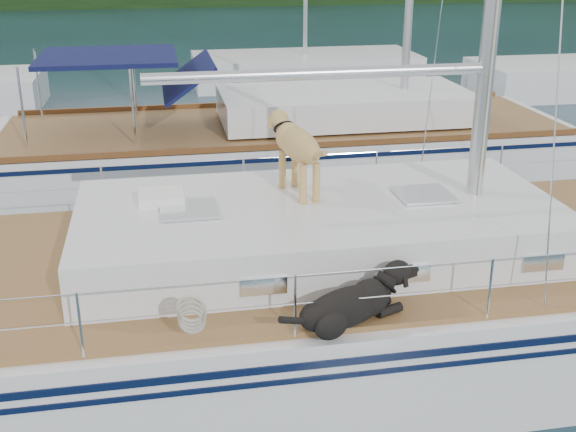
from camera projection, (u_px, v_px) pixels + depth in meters
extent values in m
plane|color=black|center=(249.00, 354.00, 8.35)|extent=(120.00, 120.00, 0.00)
cube|color=silver|center=(248.00, 316.00, 8.17)|extent=(12.00, 3.80, 1.40)
cube|color=brown|center=(247.00, 257.00, 7.90)|extent=(11.52, 3.50, 0.06)
cube|color=silver|center=(318.00, 226.00, 7.93)|extent=(5.20, 2.50, 0.55)
cylinder|color=silver|center=(321.00, 74.00, 7.32)|extent=(3.60, 0.12, 0.12)
cylinder|color=silver|center=(272.00, 278.00, 6.09)|extent=(10.56, 0.01, 0.01)
cylinder|color=silver|center=(228.00, 160.00, 9.29)|extent=(10.56, 0.01, 0.01)
cube|color=#1E2DBE|center=(214.00, 209.00, 9.12)|extent=(0.81, 0.64, 0.06)
cube|color=white|center=(161.00, 198.00, 7.79)|extent=(0.50, 0.41, 0.12)
torus|color=#BFB298|center=(191.00, 309.00, 5.99)|extent=(0.34, 0.17, 0.33)
cube|color=silver|center=(284.00, 157.00, 14.18)|extent=(11.00, 3.50, 1.30)
cube|color=brown|center=(284.00, 125.00, 13.95)|extent=(10.56, 3.29, 0.06)
cube|color=silver|center=(344.00, 105.00, 14.02)|extent=(4.80, 2.30, 0.55)
cube|color=#111548|center=(108.00, 57.00, 12.89)|extent=(2.40, 2.30, 0.08)
cube|color=silver|center=(305.00, 71.00, 23.55)|extent=(7.20, 3.00, 1.10)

